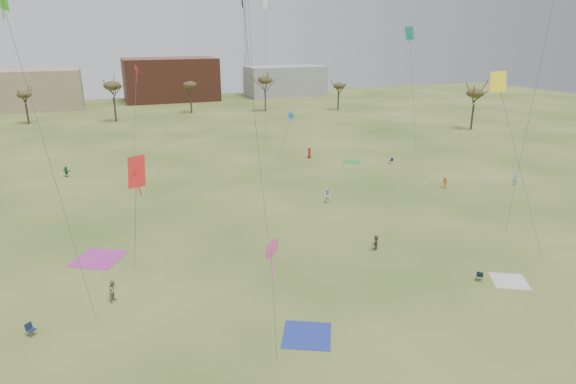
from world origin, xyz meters
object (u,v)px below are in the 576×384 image
object	(u,v)px
camp_chair_center	(480,277)
radio_tower	(247,32)
camp_chair_right	(391,162)
camp_chair_left	(31,332)

from	to	relation	value
camp_chair_center	radio_tower	distance (m)	127.05
camp_chair_right	camp_chair_left	bearing A→B (deg)	-69.45
camp_chair_center	radio_tower	bearing A→B (deg)	-48.41
camp_chair_center	radio_tower	xyz separation A→B (m)	(17.74, 124.37, 18.95)
camp_chair_right	radio_tower	size ratio (longest dim) A/B	0.02
camp_chair_right	radio_tower	distance (m)	92.54
camp_chair_center	camp_chair_right	xyz separation A→B (m)	(13.31, 33.90, 0.00)
camp_chair_center	radio_tower	world-z (taller)	radio_tower
camp_chair_center	radio_tower	size ratio (longest dim) A/B	0.02
camp_chair_left	camp_chair_center	xyz separation A→B (m)	(33.05, -4.79, 0.00)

